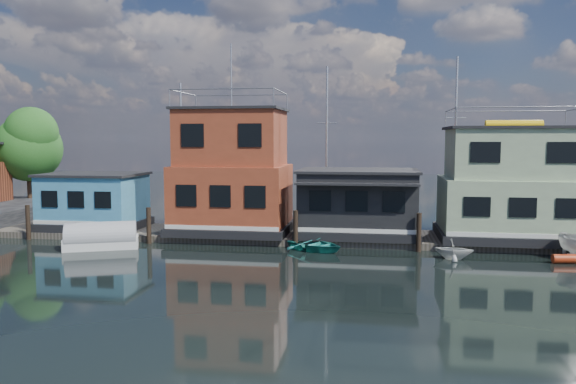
% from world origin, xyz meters
% --- Properties ---
extents(ground, '(160.00, 160.00, 0.00)m').
position_xyz_m(ground, '(0.00, 0.00, 0.00)').
color(ground, black).
rests_on(ground, ground).
extents(dock, '(48.00, 5.00, 0.40)m').
position_xyz_m(dock, '(0.00, 12.00, 0.20)').
color(dock, '#595147').
rests_on(dock, ground).
extents(houseboat_blue, '(6.40, 4.90, 3.66)m').
position_xyz_m(houseboat_blue, '(-18.00, 12.00, 2.21)').
color(houseboat_blue, black).
rests_on(houseboat_blue, dock).
extents(houseboat_red, '(7.40, 5.90, 11.86)m').
position_xyz_m(houseboat_red, '(-8.50, 12.00, 4.10)').
color(houseboat_red, black).
rests_on(houseboat_red, dock).
extents(houseboat_dark, '(7.40, 6.10, 4.06)m').
position_xyz_m(houseboat_dark, '(-0.50, 11.98, 2.42)').
color(houseboat_dark, black).
rests_on(houseboat_dark, dock).
extents(houseboat_green, '(8.40, 5.90, 7.03)m').
position_xyz_m(houseboat_green, '(8.50, 12.00, 3.55)').
color(houseboat_green, black).
rests_on(houseboat_green, dock).
extents(pilings, '(42.28, 0.28, 2.20)m').
position_xyz_m(pilings, '(-0.33, 9.20, 1.10)').
color(pilings, '#2D2116').
rests_on(pilings, ground).
extents(background_masts, '(36.40, 0.16, 12.00)m').
position_xyz_m(background_masts, '(4.76, 18.00, 5.55)').
color(background_masts, silver).
rests_on(background_masts, ground).
extents(tarp_runabout, '(4.41, 3.05, 1.67)m').
position_xyz_m(tarp_runabout, '(-15.09, 7.24, 0.62)').
color(tarp_runabout, silver).
rests_on(tarp_runabout, ground).
extents(dinghy_teal, '(4.15, 3.77, 0.70)m').
position_xyz_m(dinghy_teal, '(-2.77, 8.54, 0.35)').
color(dinghy_teal, teal).
rests_on(dinghy_teal, ground).
extents(dinghy_white, '(2.32, 2.10, 1.08)m').
position_xyz_m(dinghy_white, '(4.69, 7.55, 0.54)').
color(dinghy_white, silver).
rests_on(dinghy_white, ground).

